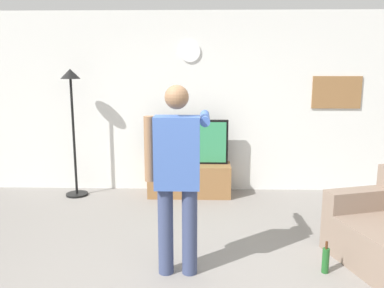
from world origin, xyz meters
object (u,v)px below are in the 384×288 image
Objects in this scene: wall_clock at (190,52)px; tv_stand at (189,180)px; framed_picture at (337,92)px; floor_lamp at (72,106)px; television at (190,142)px; person_standing_nearer_lamp at (177,170)px; beverage_bottle at (326,260)px.

tv_stand is at bearing -90.00° from wall_clock.
framed_picture is 3.89m from floor_lamp.
television is at bearing -173.50° from framed_picture.
framed_picture reaches higher than television.
beverage_bottle is at bearing 1.08° from person_standing_nearer_lamp.
television is (0.00, 0.05, 0.57)m from tv_stand.
wall_clock is 0.99× the size of beverage_bottle.
floor_lamp is (-1.69, -0.10, 0.53)m from television.
tv_stand is 0.65× the size of floor_lamp.
person_standing_nearer_lamp is at bearing -178.92° from beverage_bottle.
floor_lamp reaches higher than person_standing_nearer_lamp.
person_standing_nearer_lamp reaches higher than television.
wall_clock is (0.00, 0.29, 1.87)m from tv_stand.
framed_picture is at bearing 5.19° from floor_lamp.
tv_stand is 0.70× the size of person_standing_nearer_lamp.
tv_stand is 2.41m from person_standing_nearer_lamp.
tv_stand reaches higher than beverage_bottle.
beverage_bottle is (1.34, -2.31, -0.68)m from television.
wall_clock is at bearing 90.00° from television.
beverage_bottle is (3.03, -2.21, -1.21)m from floor_lamp.
wall_clock is 0.16× the size of floor_lamp.
television is 2.34m from person_standing_nearer_lamp.
television is at bearing -90.00° from wall_clock.
beverage_bottle is at bearing -36.12° from floor_lamp.
wall_clock is 0.42× the size of framed_picture.
wall_clock is at bearing 90.00° from tv_stand.
wall_clock is 2.82m from person_standing_nearer_lamp.
tv_stand is 2.55m from framed_picture.
tv_stand is 1.07× the size of television.
tv_stand is 3.98× the size of wall_clock.
floor_lamp reaches higher than framed_picture.
beverage_bottle is (-0.84, -2.56, -1.39)m from framed_picture.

